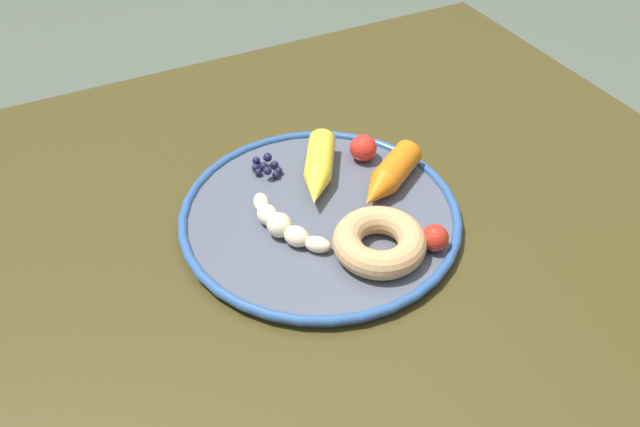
{
  "coord_description": "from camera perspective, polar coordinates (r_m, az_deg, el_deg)",
  "views": [
    {
      "loc": [
        -0.3,
        -0.53,
        1.28
      ],
      "look_at": [
        -0.03,
        0.01,
        0.74
      ],
      "focal_mm": 36.34,
      "sensor_mm": 36.0,
      "label": 1
    }
  ],
  "objects": [
    {
      "name": "tomato_mid",
      "position": [
        0.88,
        3.83,
        5.77
      ],
      "size": [
        0.04,
        0.04,
        0.04
      ],
      "primitive_type": "sphere",
      "color": "red",
      "rests_on": "plate"
    },
    {
      "name": "carrot_orange",
      "position": [
        0.83,
        6.03,
        3.19
      ],
      "size": [
        0.13,
        0.1,
        0.04
      ],
      "color": "orange",
      "rests_on": "plate"
    },
    {
      "name": "blueberry_pile",
      "position": [
        0.87,
        -4.74,
        4.14
      ],
      "size": [
        0.04,
        0.05,
        0.02
      ],
      "color": "#191638",
      "rests_on": "plate"
    },
    {
      "name": "banana",
      "position": [
        0.77,
        -3.3,
        -0.98
      ],
      "size": [
        0.07,
        0.13,
        0.03
      ],
      "color": "beige",
      "rests_on": "plate"
    },
    {
      "name": "carrot_yellow",
      "position": [
        0.84,
        -0.14,
        3.88
      ],
      "size": [
        0.1,
        0.13,
        0.04
      ],
      "color": "yellow",
      "rests_on": "plate"
    },
    {
      "name": "tomato_near",
      "position": [
        0.76,
        10.08,
        -2.14
      ],
      "size": [
        0.03,
        0.03,
        0.03
      ],
      "primitive_type": "sphere",
      "color": "red",
      "rests_on": "plate"
    },
    {
      "name": "plate",
      "position": [
        0.81,
        0.0,
        -0.15
      ],
      "size": [
        0.35,
        0.35,
        0.02
      ],
      "color": "#4A505D",
      "rests_on": "dining_table"
    },
    {
      "name": "dining_table",
      "position": [
        0.88,
        1.99,
        -4.46
      ],
      "size": [
        1.04,
        0.92,
        0.73
      ],
      "color": "#3D3516",
      "rests_on": "ground_plane"
    },
    {
      "name": "donut",
      "position": [
        0.75,
        5.37,
        -2.45
      ],
      "size": [
        0.12,
        0.12,
        0.03
      ],
      "primitive_type": "torus",
      "rotation": [
        0.0,
        0.0,
        1.68
      ],
      "color": "tan",
      "rests_on": "plate"
    }
  ]
}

